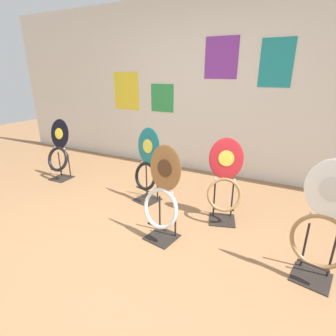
{
  "coord_description": "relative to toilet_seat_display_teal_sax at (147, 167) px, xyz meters",
  "views": [
    {
      "loc": [
        1.34,
        -1.46,
        1.55
      ],
      "look_at": [
        0.09,
        0.96,
        0.55
      ],
      "focal_mm": 28.0,
      "sensor_mm": 36.0,
      "label": 1
    }
  ],
  "objects": [
    {
      "name": "toilet_seat_display_crimson_swirl",
      "position": [
        0.98,
        -0.01,
        0.01
      ],
      "size": [
        0.44,
        0.42,
        0.9
      ],
      "color": "black",
      "rests_on": "ground_plane"
    },
    {
      "name": "ground_plane",
      "position": [
        0.28,
        -1.12,
        -0.45
      ],
      "size": [
        14.0,
        14.0,
        0.0
      ],
      "primitive_type": "plane",
      "color": "#8E6642"
    },
    {
      "name": "wall_back",
      "position": [
        0.28,
        1.36,
        0.85
      ],
      "size": [
        8.0,
        0.07,
        2.6
      ],
      "color": "silver",
      "rests_on": "ground_plane"
    },
    {
      "name": "toilet_seat_display_teal_sax",
      "position": [
        0.0,
        0.0,
        0.0
      ],
      "size": [
        0.39,
        0.34,
        0.93
      ],
      "color": "black",
      "rests_on": "ground_plane"
    },
    {
      "name": "toilet_seat_display_jazz_black",
      "position": [
        -1.57,
        0.02,
        -0.04
      ],
      "size": [
        0.39,
        0.29,
        0.9
      ],
      "color": "black",
      "rests_on": "ground_plane"
    },
    {
      "name": "toilet_seat_display_woodgrain",
      "position": [
        0.56,
        -0.63,
        -0.01
      ],
      "size": [
        0.41,
        0.32,
        0.94
      ],
      "color": "black",
      "rests_on": "ground_plane"
    },
    {
      "name": "toilet_seat_display_white_plain",
      "position": [
        1.88,
        -0.57,
        0.04
      ],
      "size": [
        0.43,
        0.33,
        0.99
      ],
      "color": "black",
      "rests_on": "ground_plane"
    }
  ]
}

